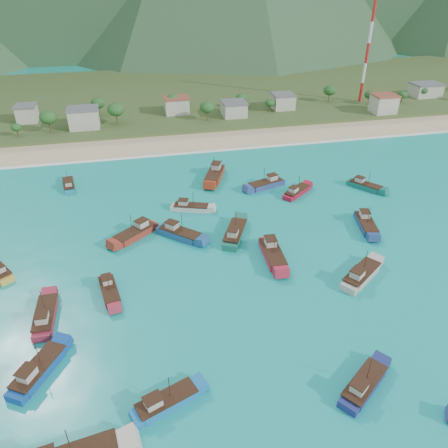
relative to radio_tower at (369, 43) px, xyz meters
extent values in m
plane|color=#0C8483|center=(-79.16, -108.00, -25.31)|extent=(600.00, 600.00, 0.00)
cube|color=beige|center=(-79.16, -29.00, -25.31)|extent=(400.00, 18.00, 1.20)
cube|color=#385123|center=(-79.16, 32.00, -25.31)|extent=(400.00, 110.00, 2.40)
cube|color=white|center=(-79.16, -38.50, -25.31)|extent=(400.00, 2.50, 0.08)
cube|color=beige|center=(-136.00, 1.88, -20.82)|extent=(7.14, 7.79, 5.78)
cube|color=beige|center=(-114.53, -10.32, -20.29)|extent=(10.45, 8.12, 6.84)
cube|color=beige|center=(-79.57, 0.02, -20.73)|extent=(9.23, 7.70, 5.96)
cube|color=beige|center=(-58.13, -8.22, -21.15)|extent=(8.84, 8.92, 5.12)
cube|color=beige|center=(-36.31, -3.06, -20.89)|extent=(8.35, 8.05, 5.63)
cube|color=beige|center=(1.12, -16.88, -20.36)|extent=(8.79, 7.82, 6.69)
cube|color=beige|center=(32.41, 1.28, -21.08)|extent=(12.26, 8.77, 5.25)
cylinder|color=red|center=(0.00, 0.00, -19.76)|extent=(1.20, 1.20, 7.90)
cylinder|color=white|center=(0.00, 0.00, -11.85)|extent=(1.20, 1.20, 7.90)
cylinder|color=red|center=(0.00, 0.00, -3.95)|extent=(1.20, 1.20, 7.90)
cylinder|color=white|center=(0.00, 0.00, 3.95)|extent=(1.20, 1.20, 7.90)
cylinder|color=red|center=(0.00, 0.00, 11.85)|extent=(1.20, 1.20, 7.90)
cube|color=#18634F|center=(-77.85, -91.12, -24.65)|extent=(8.15, 11.97, 2.11)
cube|color=beige|center=(-78.88, -93.26, -22.73)|extent=(3.07, 3.31, 1.72)
cylinder|color=#382114|center=(-77.56, -90.52, -21.21)|extent=(0.12, 0.12, 4.76)
cube|color=navy|center=(-69.06, -135.31, -24.77)|extent=(10.08, 8.51, 1.87)
cube|color=beige|center=(-70.75, -136.55, -23.08)|extent=(2.99, 2.90, 1.52)
cylinder|color=#382114|center=(-68.59, -134.97, -21.74)|extent=(0.12, 0.12, 4.20)
cube|color=navy|center=(-63.60, -68.25, -24.73)|extent=(11.25, 6.50, 1.96)
cube|color=beige|center=(-61.51, -67.53, -22.95)|extent=(2.96, 2.66, 1.60)
cylinder|color=#382114|center=(-64.18, -68.45, -21.54)|extent=(0.12, 0.12, 4.42)
cube|color=teal|center=(-116.98, -56.58, -24.86)|extent=(4.04, 9.58, 1.69)
cube|color=beige|center=(-116.71, -58.46, -23.34)|extent=(1.98, 2.33, 1.37)
cylinder|color=#382114|center=(-117.05, -56.06, -22.12)|extent=(0.12, 0.12, 3.80)
cube|color=maroon|center=(-100.18, -86.34, -24.69)|extent=(10.80, 9.57, 2.03)
cube|color=beige|center=(-98.39, -84.91, -22.85)|extent=(3.27, 3.19, 1.65)
cylinder|color=#382114|center=(-100.67, -86.74, -21.39)|extent=(0.12, 0.12, 4.58)
cube|color=#136559|center=(-36.81, -75.08, -24.83)|extent=(8.01, 9.45, 1.75)
cube|color=beige|center=(-37.98, -73.50, -23.24)|extent=(2.72, 2.81, 1.42)
cylinder|color=#382114|center=(-36.48, -75.52, -21.98)|extent=(0.12, 0.12, 3.95)
cube|color=#A8293E|center=(-105.73, -105.64, -24.86)|extent=(4.35, 9.68, 1.70)
cube|color=beige|center=(-106.07, -103.76, -23.32)|extent=(2.06, 2.39, 1.38)
cylinder|color=#382114|center=(-105.64, -106.16, -22.10)|extent=(0.12, 0.12, 3.82)
cube|color=navy|center=(-46.72, -93.96, -24.74)|extent=(5.44, 11.12, 1.94)
cube|color=beige|center=(-46.24, -91.82, -22.98)|extent=(2.44, 2.80, 1.58)
cylinder|color=#382114|center=(-46.86, -94.55, -21.58)|extent=(0.12, 0.12, 4.37)
cube|color=#B22137|center=(-72.07, -101.10, -24.65)|extent=(4.05, 11.83, 2.12)
cube|color=beige|center=(-71.94, -98.72, -22.73)|extent=(2.27, 2.76, 1.72)
cylinder|color=#382114|center=(-72.10, -101.77, -21.20)|extent=(0.12, 0.12, 4.77)
cube|color=#215089|center=(-90.06, -88.67, -24.71)|extent=(10.25, 9.95, 2.00)
cube|color=beige|center=(-91.70, -87.12, -22.89)|extent=(3.21, 3.19, 1.63)
cylinder|color=#382114|center=(-89.61, -89.10, -21.45)|extent=(0.12, 0.12, 4.51)
cube|color=#104294|center=(-116.12, -122.20, -24.73)|extent=(8.22, 10.91, 1.96)
cube|color=beige|center=(-117.24, -124.10, -22.95)|extent=(2.95, 3.11, 1.59)
cylinder|color=#382114|center=(-115.81, -121.67, -21.54)|extent=(0.12, 0.12, 4.41)
cube|color=#176EB9|center=(-97.71, -131.95, -24.81)|extent=(10.26, 6.25, 1.79)
cube|color=beige|center=(-99.59, -132.67, -23.18)|extent=(2.74, 2.49, 1.46)
cylinder|color=#382114|center=(-97.18, -131.75, -21.89)|extent=(0.12, 0.12, 4.04)
cube|color=#B4AFA4|center=(-57.02, -111.41, -24.68)|extent=(11.13, 9.41, 2.06)
cube|color=beige|center=(-58.89, -112.78, -22.81)|extent=(3.31, 3.20, 1.68)
cylinder|color=#382114|center=(-56.50, -111.03, -21.32)|extent=(0.12, 0.12, 4.64)
cube|color=beige|center=(-85.72, -76.75, -24.84)|extent=(9.98, 5.81, 1.74)
cube|color=beige|center=(-87.57, -76.11, -23.26)|extent=(2.63, 2.37, 1.42)
cylinder|color=#382114|center=(-85.21, -76.93, -22.00)|extent=(0.12, 0.12, 3.92)
cube|color=#A51229|center=(-56.48, -74.21, -24.83)|extent=(9.38, 8.10, 1.75)
cube|color=beige|center=(-58.05, -75.40, -23.25)|extent=(2.81, 2.73, 1.42)
cylinder|color=#382114|center=(-56.05, -73.88, -21.99)|extent=(0.12, 0.12, 3.94)
cube|color=maroon|center=(-76.33, -59.93, -24.56)|extent=(8.38, 13.13, 2.30)
cube|color=beige|center=(-75.32, -57.54, -22.47)|extent=(3.26, 3.56, 1.87)
cylinder|color=#382114|center=(-76.61, -60.59, -20.81)|extent=(0.12, 0.12, 5.19)
cylinder|color=#382114|center=(-109.72, -138.49, -20.36)|extent=(0.12, 0.12, 5.66)
cube|color=maroon|center=(-116.67, -109.98, -24.74)|extent=(3.29, 10.71, 1.94)
cube|color=beige|center=(-116.70, -112.16, -22.98)|extent=(1.99, 2.45, 1.58)
cylinder|color=#382114|center=(-116.66, -109.37, -21.59)|extent=(0.12, 0.12, 4.36)
camera|label=1|loc=(-98.38, -172.43, 28.92)|focal=35.00mm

